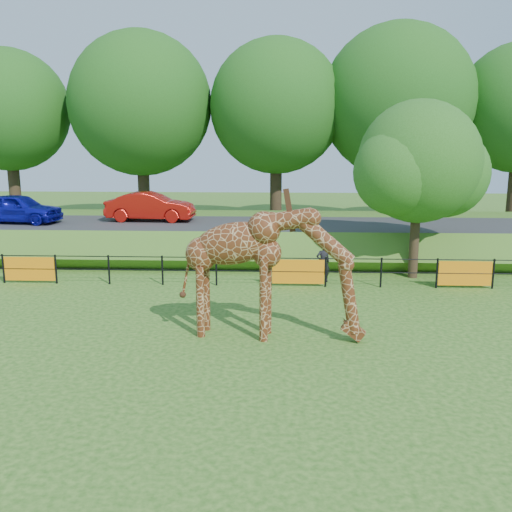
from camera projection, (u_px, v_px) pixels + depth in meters
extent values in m
plane|color=#215014|center=(177.00, 372.00, 13.19)|extent=(90.00, 90.00, 0.00)
cube|color=#215014|center=(234.00, 234.00, 28.23)|extent=(40.00, 9.00, 1.30)
cube|color=#2F2E31|center=(231.00, 225.00, 26.61)|extent=(40.00, 5.00, 0.12)
imported|color=#1616B8|center=(18.00, 208.00, 26.67)|extent=(4.21, 2.12, 1.37)
imported|color=red|center=(150.00, 207.00, 27.32)|extent=(4.23, 1.62, 1.38)
imported|color=black|center=(323.00, 262.00, 21.34)|extent=(0.65, 0.54, 1.53)
cylinder|color=#312116|center=(415.00, 237.00, 21.92)|extent=(0.36, 0.36, 3.20)
sphere|color=#275918|center=(419.00, 162.00, 21.34)|extent=(4.60, 4.60, 4.60)
sphere|color=#275918|center=(444.00, 173.00, 22.06)|extent=(3.45, 3.45, 3.45)
sphere|color=#275918|center=(397.00, 172.00, 20.78)|extent=(3.22, 3.22, 3.22)
cylinder|color=#312116|center=(15.00, 185.00, 34.85)|extent=(0.70, 0.70, 5.00)
sphere|color=#1E4D14|center=(8.00, 110.00, 33.94)|extent=(7.20, 7.20, 7.20)
cylinder|color=#312116|center=(144.00, 186.00, 34.48)|extent=(0.70, 0.70, 5.00)
sphere|color=#1E4D14|center=(141.00, 104.00, 33.51)|extent=(8.40, 8.40, 8.40)
cylinder|color=#312116|center=(276.00, 186.00, 34.12)|extent=(0.70, 0.70, 5.00)
sphere|color=#1E4D14|center=(276.00, 106.00, 33.18)|extent=(7.80, 7.80, 7.80)
cylinder|color=#312116|center=(394.00, 187.00, 33.80)|extent=(0.70, 0.70, 5.00)
sphere|color=#1E4D14|center=(398.00, 101.00, 32.80)|extent=(8.80, 8.80, 8.80)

